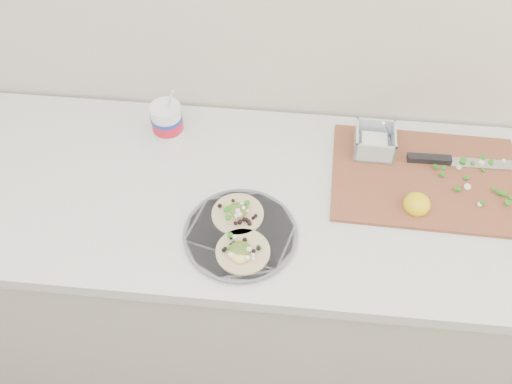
# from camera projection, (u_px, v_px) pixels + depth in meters

# --- Properties ---
(counter) EXTENTS (2.44, 0.66, 0.90)m
(counter) POSITION_uv_depth(u_px,v_px,m) (179.00, 267.00, 1.92)
(counter) COLOR beige
(counter) RESTS_ON ground
(taco_plate) EXTENTS (0.29, 0.29, 0.04)m
(taco_plate) POSITION_uv_depth(u_px,v_px,m) (240.00, 232.00, 1.44)
(taco_plate) COLOR #5D5D64
(taco_plate) RESTS_ON counter
(tub) EXTENTS (0.09, 0.09, 0.21)m
(tub) POSITION_uv_depth(u_px,v_px,m) (167.00, 118.00, 1.64)
(tub) COLOR white
(tub) RESTS_ON counter
(cutboard) EXTENTS (0.52, 0.37, 0.08)m
(cutboard) POSITION_uv_depth(u_px,v_px,m) (422.00, 171.00, 1.57)
(cutboard) COLOR brown
(cutboard) RESTS_ON counter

